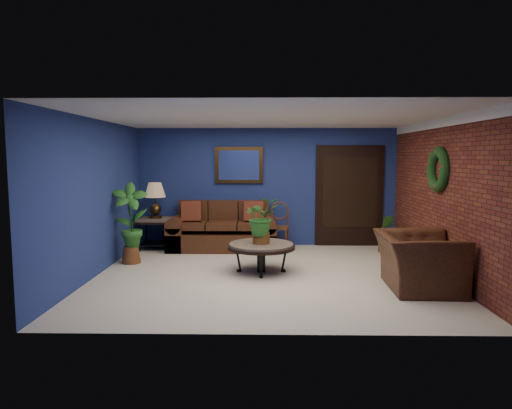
{
  "coord_description": "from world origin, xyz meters",
  "views": [
    {
      "loc": [
        -0.07,
        -7.22,
        1.9
      ],
      "look_at": [
        -0.2,
        0.55,
        1.08
      ],
      "focal_mm": 32.0,
      "sensor_mm": 36.0,
      "label": 1
    }
  ],
  "objects_px": {
    "side_chair": "(279,222)",
    "armchair": "(418,262)",
    "end_table": "(156,225)",
    "coffee_table": "(261,247)",
    "sofa": "(223,233)",
    "table_lamp": "(155,196)"
  },
  "relations": [
    {
      "from": "coffee_table",
      "to": "end_table",
      "type": "xyz_separation_m",
      "value": [
        -2.19,
        1.88,
        0.07
      ]
    },
    {
      "from": "sofa",
      "to": "table_lamp",
      "type": "bearing_deg",
      "value": -178.64
    },
    {
      "from": "sofa",
      "to": "coffee_table",
      "type": "height_order",
      "value": "sofa"
    },
    {
      "from": "side_chair",
      "to": "armchair",
      "type": "xyz_separation_m",
      "value": [
        1.91,
        -2.88,
        -0.14
      ]
    },
    {
      "from": "end_table",
      "to": "side_chair",
      "type": "height_order",
      "value": "side_chair"
    },
    {
      "from": "sofa",
      "to": "side_chair",
      "type": "xyz_separation_m",
      "value": [
        1.15,
        0.04,
        0.22
      ]
    },
    {
      "from": "table_lamp",
      "to": "side_chair",
      "type": "distance_m",
      "value": 2.6
    },
    {
      "from": "end_table",
      "to": "side_chair",
      "type": "xyz_separation_m",
      "value": [
        2.54,
        0.07,
        0.05
      ]
    },
    {
      "from": "coffee_table",
      "to": "armchair",
      "type": "height_order",
      "value": "armchair"
    },
    {
      "from": "armchair",
      "to": "table_lamp",
      "type": "bearing_deg",
      "value": 59.97
    },
    {
      "from": "coffee_table",
      "to": "table_lamp",
      "type": "distance_m",
      "value": 2.96
    },
    {
      "from": "side_chair",
      "to": "armchair",
      "type": "bearing_deg",
      "value": -47.31
    },
    {
      "from": "sofa",
      "to": "side_chair",
      "type": "relative_size",
      "value": 2.28
    },
    {
      "from": "sofa",
      "to": "end_table",
      "type": "bearing_deg",
      "value": -178.64
    },
    {
      "from": "sofa",
      "to": "armchair",
      "type": "xyz_separation_m",
      "value": [
        3.06,
        -2.84,
        0.08
      ]
    },
    {
      "from": "table_lamp",
      "to": "side_chair",
      "type": "relative_size",
      "value": 0.73
    },
    {
      "from": "armchair",
      "to": "side_chair",
      "type": "bearing_deg",
      "value": 35.75
    },
    {
      "from": "coffee_table",
      "to": "sofa",
      "type": "bearing_deg",
      "value": 112.72
    },
    {
      "from": "coffee_table",
      "to": "armchair",
      "type": "relative_size",
      "value": 0.91
    },
    {
      "from": "end_table",
      "to": "side_chair",
      "type": "relative_size",
      "value": 0.73
    },
    {
      "from": "table_lamp",
      "to": "armchair",
      "type": "xyz_separation_m",
      "value": [
        4.45,
        -2.81,
        -0.7
      ]
    },
    {
      "from": "end_table",
      "to": "sofa",
      "type": "bearing_deg",
      "value": 1.36
    }
  ]
}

